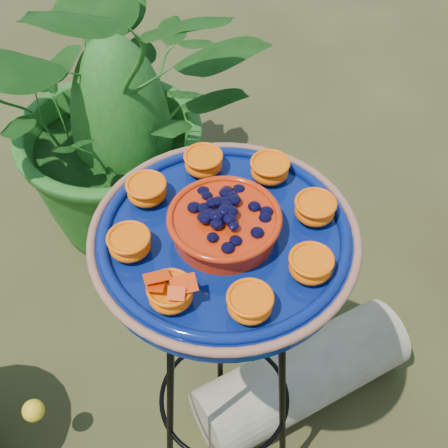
{
  "coord_description": "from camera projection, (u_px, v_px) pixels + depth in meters",
  "views": [
    {
      "loc": [
        0.2,
        -0.58,
        1.55
      ],
      "look_at": [
        0.01,
        0.0,
        0.84
      ],
      "focal_mm": 50.0,
      "sensor_mm": 36.0,
      "label": 1
    }
  ],
  "objects": [
    {
      "name": "tripod_stand",
      "position": [
        224.0,
        350.0,
        1.21
      ],
      "size": [
        0.37,
        0.37,
        0.79
      ],
      "rotation": [
        0.0,
        0.0,
        0.39
      ],
      "color": "black",
      "rests_on": "ground"
    },
    {
      "name": "ground_plane",
      "position": [
        220.0,
        443.0,
        1.57
      ],
      "size": [
        20.0,
        20.0,
        0.0
      ],
      "primitive_type": "plane",
      "color": "#312815",
      "rests_on": "ground"
    },
    {
      "name": "driftwood_log",
      "position": [
        302.0,
        376.0,
        1.59
      ],
      "size": [
        0.51,
        0.54,
        0.19
      ],
      "primitive_type": "cylinder",
      "rotation": [
        0.0,
        1.57,
        0.83
      ],
      "color": "tan",
      "rests_on": "ground"
    },
    {
      "name": "feeder_dish",
      "position": [
        224.0,
        235.0,
        0.95
      ],
      "size": [
        0.52,
        0.52,
        0.09
      ],
      "rotation": [
        0.0,
        0.0,
        0.39
      ],
      "color": "#07185B",
      "rests_on": "tripod_stand"
    },
    {
      "name": "shrub_back_left",
      "position": [
        118.0,
        105.0,
        1.73
      ],
      "size": [
        0.99,
        0.91,
        0.92
      ],
      "primitive_type": "imported",
      "rotation": [
        0.0,
        0.0,
        0.26
      ],
      "color": "#185115",
      "rests_on": "ground"
    }
  ]
}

